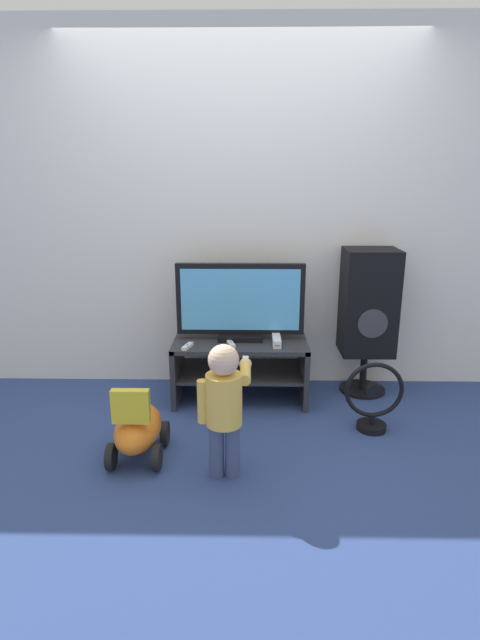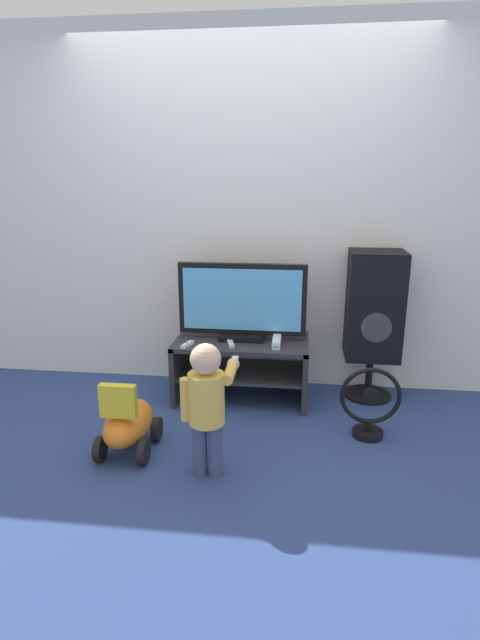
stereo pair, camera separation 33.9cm
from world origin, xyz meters
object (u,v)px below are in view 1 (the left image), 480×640
(floor_fan, at_px, (373,400))
(game_console, at_px, (277,341))
(remote_secondary, at_px, (231,344))
(child, at_px, (224,400))
(speaker_tower, at_px, (368,305))
(remote_primary, at_px, (187,346))
(ride_on_toy, at_px, (138,429))
(television, at_px, (240,303))

(floor_fan, bearing_deg, game_console, 147.77)
(remote_secondary, bearing_deg, child, -90.26)
(floor_fan, bearing_deg, speaker_tower, 83.25)
(game_console, relative_size, remote_primary, 1.49)
(game_console, bearing_deg, remote_primary, -172.39)
(game_console, xyz_separation_m, speaker_tower, (0.67, 0.22, 0.20))
(remote_secondary, relative_size, ride_on_toy, 0.28)
(game_console, distance_m, remote_primary, 0.61)
(child, bearing_deg, ride_on_toy, 162.02)
(remote_secondary, xyz_separation_m, child, (-0.00, -0.86, -0.01))
(television, height_order, speaker_tower, speaker_tower)
(remote_secondary, bearing_deg, ride_on_toy, -126.15)
(ride_on_toy, bearing_deg, remote_primary, 71.47)
(remote_primary, xyz_separation_m, speaker_tower, (1.27, 0.30, 0.22))
(television, relative_size, ride_on_toy, 1.87)
(television, distance_m, game_console, 0.37)
(floor_fan, xyz_separation_m, ride_on_toy, (-1.42, -0.35, -0.03))
(speaker_tower, bearing_deg, game_console, -161.55)
(television, height_order, floor_fan, television)
(remote_secondary, bearing_deg, remote_primary, -169.64)
(game_console, bearing_deg, child, -109.71)
(game_console, height_order, remote_secondary, game_console)
(remote_primary, distance_m, remote_secondary, 0.30)
(television, xyz_separation_m, ride_on_toy, (-0.57, -0.84, -0.53))
(television, distance_m, remote_primary, 0.48)
(television, relative_size, game_console, 4.47)
(television, bearing_deg, remote_secondary, -112.60)
(remote_secondary, bearing_deg, speaker_tower, 14.30)
(television, bearing_deg, floor_fan, -30.32)
(game_console, relative_size, speaker_tower, 0.19)
(game_console, relative_size, child, 0.27)
(television, bearing_deg, speaker_tower, 6.34)
(speaker_tower, bearing_deg, ride_on_toy, -147.58)
(speaker_tower, distance_m, floor_fan, 0.76)
(game_console, xyz_separation_m, remote_primary, (-0.61, -0.08, -0.02))
(remote_primary, relative_size, remote_secondary, 1.00)
(television, relative_size, child, 1.20)
(remote_primary, bearing_deg, child, -70.26)
(game_console, xyz_separation_m, child, (-0.32, -0.89, -0.03))
(remote_secondary, relative_size, speaker_tower, 0.13)
(remote_secondary, bearing_deg, floor_fan, -20.94)
(remote_primary, distance_m, floor_fan, 1.26)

